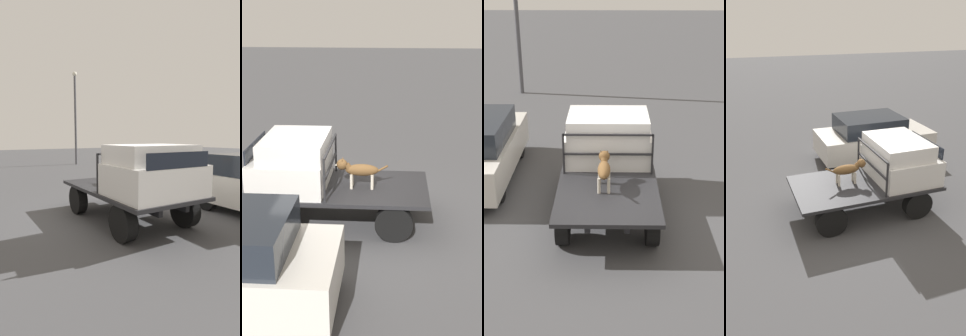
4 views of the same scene
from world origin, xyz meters
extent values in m
plane|color=#474749|center=(0.00, 0.00, 0.00)|extent=(80.00, 80.00, 0.00)
cylinder|color=black|center=(1.15, 0.84, 0.38)|extent=(0.75, 0.24, 0.75)
cylinder|color=black|center=(1.15, -0.84, 0.38)|extent=(0.75, 0.24, 0.75)
cylinder|color=black|center=(-1.15, 0.84, 0.38)|extent=(0.75, 0.24, 0.75)
cylinder|color=black|center=(-1.15, -0.84, 0.38)|extent=(0.75, 0.24, 0.75)
cube|color=black|center=(0.00, 0.35, 0.64)|extent=(3.41, 0.10, 0.18)
cube|color=black|center=(0.00, -0.35, 0.64)|extent=(3.41, 0.10, 0.18)
cube|color=#232326|center=(0.00, 0.00, 0.77)|extent=(3.70, 1.99, 0.08)
cube|color=silver|center=(1.04, 0.00, 1.15)|extent=(1.52, 1.87, 0.67)
cube|color=silver|center=(0.92, 0.00, 1.69)|extent=(1.29, 1.72, 0.41)
cube|color=black|center=(1.79, 0.00, 1.63)|extent=(0.02, 1.54, 0.31)
cube|color=#232326|center=(0.21, 0.92, 1.26)|extent=(0.04, 0.04, 0.89)
cube|color=#232326|center=(0.21, -0.92, 1.26)|extent=(0.04, 0.04, 0.89)
cube|color=#232326|center=(0.21, 0.00, 1.68)|extent=(0.04, 1.83, 0.04)
cube|color=#232326|center=(0.21, 0.00, 1.26)|extent=(0.04, 1.83, 0.04)
cylinder|color=beige|center=(-0.25, 0.17, 0.97)|extent=(0.06, 0.06, 0.31)
cylinder|color=beige|center=(-0.25, -0.02, 0.97)|extent=(0.06, 0.06, 0.31)
cylinder|color=beige|center=(-0.68, 0.17, 0.97)|extent=(0.06, 0.06, 0.31)
cylinder|color=beige|center=(-0.68, -0.02, 0.97)|extent=(0.06, 0.06, 0.31)
ellipsoid|color=brown|center=(-0.46, 0.07, 1.21)|extent=(0.70, 0.25, 0.25)
sphere|color=beige|center=(-0.27, 0.07, 1.16)|extent=(0.11, 0.11, 0.11)
cylinder|color=brown|center=(-0.16, 0.07, 1.27)|extent=(0.18, 0.14, 0.17)
sphere|color=brown|center=(-0.04, 0.07, 1.32)|extent=(0.23, 0.23, 0.23)
cone|color=beige|center=(0.05, 0.07, 1.30)|extent=(0.12, 0.12, 0.12)
cone|color=brown|center=(-0.06, 0.14, 1.42)|extent=(0.06, 0.08, 0.10)
cone|color=brown|center=(-0.06, 0.01, 1.42)|extent=(0.06, 0.08, 0.10)
cylinder|color=brown|center=(-0.86, 0.07, 1.23)|extent=(0.29, 0.04, 0.19)
cylinder|color=black|center=(0.45, 4.01, 0.30)|extent=(0.60, 0.20, 0.60)
cylinder|color=black|center=(0.45, 2.41, 0.30)|extent=(0.60, 0.20, 0.60)
camera|label=1|loc=(5.37, -3.47, 2.06)|focal=28.00mm
camera|label=2|loc=(-1.10, 9.20, 4.53)|focal=50.00mm
camera|label=3|loc=(-8.68, -0.04, 5.00)|focal=50.00mm
camera|label=4|loc=(-2.96, -7.03, 4.70)|focal=35.00mm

